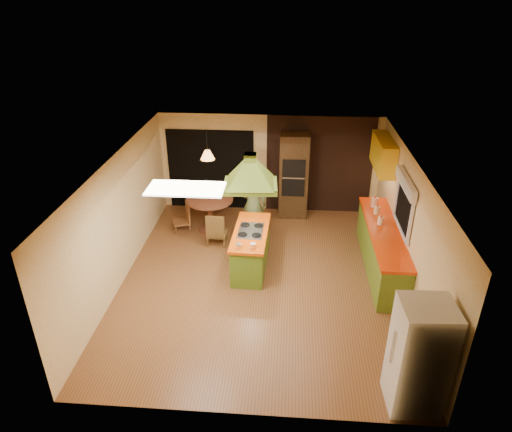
# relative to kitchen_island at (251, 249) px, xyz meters

# --- Properties ---
(ground) EXTENTS (6.50, 6.50, 0.00)m
(ground) POSITION_rel_kitchen_island_xyz_m (0.24, -0.44, -0.43)
(ground) COLOR brown
(ground) RESTS_ON ground
(room_walls) EXTENTS (5.50, 6.50, 6.50)m
(room_walls) POSITION_rel_kitchen_island_xyz_m (0.24, -0.44, 0.82)
(room_walls) COLOR #FFEBB6
(room_walls) RESTS_ON ground
(ceiling_plane) EXTENTS (6.50, 6.50, 0.00)m
(ceiling_plane) POSITION_rel_kitchen_island_xyz_m (0.24, -0.44, 2.07)
(ceiling_plane) COLOR silver
(ceiling_plane) RESTS_ON room_walls
(brick_panel) EXTENTS (2.64, 0.03, 2.50)m
(brick_panel) POSITION_rel_kitchen_island_xyz_m (1.49, 2.79, 0.82)
(brick_panel) COLOR #381E14
(brick_panel) RESTS_ON ground
(nook_opening) EXTENTS (2.20, 0.03, 2.10)m
(nook_opening) POSITION_rel_kitchen_island_xyz_m (-1.26, 2.79, 0.62)
(nook_opening) COLOR black
(nook_opening) RESTS_ON ground
(right_counter) EXTENTS (0.62, 3.05, 0.92)m
(right_counter) POSITION_rel_kitchen_island_xyz_m (2.69, 0.16, 0.03)
(right_counter) COLOR olive
(right_counter) RESTS_ON ground
(upper_cabinets) EXTENTS (0.34, 1.40, 0.70)m
(upper_cabinets) POSITION_rel_kitchen_island_xyz_m (2.81, 1.76, 1.52)
(upper_cabinets) COLOR yellow
(upper_cabinets) RESTS_ON room_walls
(window_right) EXTENTS (0.12, 1.35, 1.06)m
(window_right) POSITION_rel_kitchen_island_xyz_m (2.93, -0.04, 1.34)
(window_right) COLOR black
(window_right) RESTS_ON room_walls
(fluor_panel) EXTENTS (1.20, 0.60, 0.03)m
(fluor_panel) POSITION_rel_kitchen_island_xyz_m (-0.86, -1.64, 2.05)
(fluor_panel) COLOR white
(fluor_panel) RESTS_ON ceiling_plane
(kitchen_island) EXTENTS (0.74, 1.72, 0.87)m
(kitchen_island) POSITION_rel_kitchen_island_xyz_m (0.00, 0.00, 0.00)
(kitchen_island) COLOR #597E1F
(kitchen_island) RESTS_ON ground
(range_hood) EXTENTS (1.06, 0.79, 0.79)m
(range_hood) POSITION_rel_kitchen_island_xyz_m (0.00, -0.00, 1.82)
(range_hood) COLOR #526519
(range_hood) RESTS_ON ceiling_plane
(man) EXTENTS (0.65, 0.44, 1.73)m
(man) POSITION_rel_kitchen_island_xyz_m (-0.05, 1.20, 0.43)
(man) COLOR #4C562D
(man) RESTS_ON ground
(refrigerator) EXTENTS (0.73, 0.70, 1.71)m
(refrigerator) POSITION_rel_kitchen_island_xyz_m (2.56, -3.29, 0.42)
(refrigerator) COLOR white
(refrigerator) RESTS_ON ground
(wall_oven) EXTENTS (0.72, 0.61, 2.14)m
(wall_oven) POSITION_rel_kitchen_island_xyz_m (0.85, 2.51, 0.64)
(wall_oven) COLOR #472E16
(wall_oven) RESTS_ON ground
(dining_table) EXTENTS (1.10, 1.10, 0.82)m
(dining_table) POSITION_rel_kitchen_island_xyz_m (-1.10, 1.55, 0.14)
(dining_table) COLOR brown
(dining_table) RESTS_ON ground
(chair_left) EXTENTS (0.51, 0.51, 0.71)m
(chair_left) POSITION_rel_kitchen_island_xyz_m (-1.80, 1.45, -0.08)
(chair_left) COLOR brown
(chair_left) RESTS_ON ground
(chair_near) EXTENTS (0.44, 0.44, 0.79)m
(chair_near) POSITION_rel_kitchen_island_xyz_m (-0.85, 0.90, -0.04)
(chair_near) COLOR brown
(chair_near) RESTS_ON ground
(pendant_lamp) EXTENTS (0.36, 0.36, 0.21)m
(pendant_lamp) POSITION_rel_kitchen_island_xyz_m (-1.10, 1.55, 1.47)
(pendant_lamp) COLOR #FF9E3F
(pendant_lamp) RESTS_ON ceiling_plane
(canister_large) EXTENTS (0.17, 0.17, 0.21)m
(canister_large) POSITION_rel_kitchen_island_xyz_m (2.64, 1.20, 0.59)
(canister_large) COLOR beige
(canister_large) RESTS_ON right_counter
(canister_medium) EXTENTS (0.16, 0.16, 0.18)m
(canister_medium) POSITION_rel_kitchen_island_xyz_m (2.64, 0.85, 0.57)
(canister_medium) COLOR beige
(canister_medium) RESTS_ON right_counter
(canister_small) EXTENTS (0.16, 0.16, 0.17)m
(canister_small) POSITION_rel_kitchen_island_xyz_m (2.64, 0.37, 0.57)
(canister_small) COLOR #FFEECD
(canister_small) RESTS_ON right_counter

